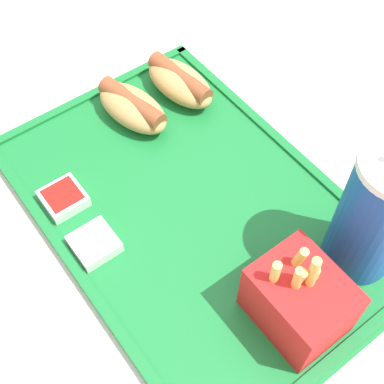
# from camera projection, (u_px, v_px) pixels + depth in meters

# --- Properties ---
(dining_table) EXTENTS (1.21, 1.14, 0.77)m
(dining_table) POSITION_uv_depth(u_px,v_px,m) (180.00, 338.00, 0.94)
(dining_table) COLOR beige
(dining_table) RESTS_ON ground_plane
(food_tray) EXTENTS (0.47, 0.31, 0.01)m
(food_tray) POSITION_uv_depth(u_px,v_px,m) (192.00, 209.00, 0.63)
(food_tray) COLOR #197233
(food_tray) RESTS_ON dining_table
(soda_cup) EXTENTS (0.08, 0.08, 0.20)m
(soda_cup) POSITION_uv_depth(u_px,v_px,m) (376.00, 215.00, 0.52)
(soda_cup) COLOR #194CA5
(soda_cup) RESTS_ON food_tray
(hot_dog_far) EXTENTS (0.12, 0.07, 0.04)m
(hot_dog_far) POSITION_uv_depth(u_px,v_px,m) (180.00, 82.00, 0.72)
(hot_dog_far) COLOR tan
(hot_dog_far) RESTS_ON food_tray
(hot_dog_near) EXTENTS (0.12, 0.08, 0.04)m
(hot_dog_near) POSITION_uv_depth(u_px,v_px,m) (132.00, 107.00, 0.69)
(hot_dog_near) COLOR tan
(hot_dog_near) RESTS_ON food_tray
(fries_carton) EXTENTS (0.09, 0.08, 0.12)m
(fries_carton) POSITION_uv_depth(u_px,v_px,m) (299.00, 300.00, 0.52)
(fries_carton) COLOR red
(fries_carton) RESTS_ON food_tray
(sauce_cup_mayo) EXTENTS (0.05, 0.05, 0.02)m
(sauce_cup_mayo) POSITION_uv_depth(u_px,v_px,m) (94.00, 243.00, 0.59)
(sauce_cup_mayo) COLOR silver
(sauce_cup_mayo) RESTS_ON food_tray
(sauce_cup_ketchup) EXTENTS (0.05, 0.05, 0.02)m
(sauce_cup_ketchup) POSITION_uv_depth(u_px,v_px,m) (64.00, 198.00, 0.63)
(sauce_cup_ketchup) COLOR silver
(sauce_cup_ketchup) RESTS_ON food_tray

